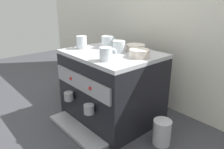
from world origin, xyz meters
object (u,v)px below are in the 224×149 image
at_px(ceramic_bowl_0, 139,53).
at_px(milk_pitcher, 162,132).
at_px(ceramic_cup_0, 106,54).
at_px(ceramic_cup_2, 82,42).
at_px(ceramic_bowl_1, 135,48).
at_px(coffee_grinder, 72,71).
at_px(espresso_machine, 111,86).
at_px(ceramic_cup_1, 108,42).
at_px(ceramic_cup_3, 119,46).

xyz_separation_m(ceramic_bowl_0, milk_pitcher, (0.20, -0.02, -0.39)).
distance_m(ceramic_cup_0, milk_pitcher, 0.51).
height_order(ceramic_cup_0, ceramic_cup_2, ceramic_cup_2).
bearing_deg(ceramic_cup_2, milk_pitcher, 9.17).
bearing_deg(ceramic_bowl_1, coffee_grinder, -167.49).
xyz_separation_m(espresso_machine, coffee_grinder, (-0.50, 0.01, -0.03)).
bearing_deg(milk_pitcher, ceramic_bowl_0, 173.52).
distance_m(ceramic_cup_1, milk_pitcher, 0.64).
distance_m(espresso_machine, ceramic_cup_2, 0.34).
bearing_deg(ceramic_cup_3, coffee_grinder, -177.46).
height_order(ceramic_cup_1, ceramic_bowl_0, ceramic_cup_1).
distance_m(espresso_machine, ceramic_cup_1, 0.28).
relative_size(ceramic_bowl_0, coffee_grinder, 0.29).
height_order(ceramic_bowl_0, coffee_grinder, ceramic_bowl_0).
xyz_separation_m(espresso_machine, ceramic_bowl_0, (0.18, 0.04, 0.24)).
relative_size(coffee_grinder, milk_pitcher, 2.72).
relative_size(espresso_machine, coffee_grinder, 1.47).
xyz_separation_m(ceramic_cup_0, ceramic_bowl_0, (0.07, 0.18, -0.01)).
height_order(espresso_machine, ceramic_cup_0, ceramic_cup_0).
bearing_deg(ceramic_cup_2, coffee_grinder, 163.46).
xyz_separation_m(ceramic_cup_3, coffee_grinder, (-0.53, -0.02, -0.29)).
distance_m(ceramic_bowl_0, milk_pitcher, 0.44).
bearing_deg(ceramic_bowl_1, ceramic_bowl_0, -38.74).
height_order(coffee_grinder, milk_pitcher, coffee_grinder).
distance_m(ceramic_cup_2, milk_pitcher, 0.72).
distance_m(ceramic_cup_3, milk_pitcher, 0.54).
distance_m(ceramic_cup_0, ceramic_cup_2, 0.33).
relative_size(ceramic_cup_1, coffee_grinder, 0.32).
xyz_separation_m(ceramic_bowl_0, coffee_grinder, (-0.68, -0.03, -0.27)).
bearing_deg(ceramic_cup_3, espresso_machine, -126.94).
bearing_deg(ceramic_cup_2, ceramic_cup_0, -10.66).
height_order(espresso_machine, milk_pitcher, espresso_machine).
bearing_deg(ceramic_bowl_0, milk_pitcher, -6.48).
bearing_deg(espresso_machine, ceramic_cup_1, 149.10).
height_order(ceramic_cup_2, coffee_grinder, ceramic_cup_2).
xyz_separation_m(ceramic_bowl_1, coffee_grinder, (-0.57, -0.13, -0.27)).
relative_size(ceramic_bowl_1, coffee_grinder, 0.31).
relative_size(ceramic_bowl_1, milk_pitcher, 0.84).
distance_m(ceramic_cup_1, ceramic_cup_3, 0.13).
height_order(ceramic_cup_2, ceramic_bowl_0, ceramic_cup_2).
xyz_separation_m(ceramic_cup_1, ceramic_cup_2, (-0.10, -0.14, 0.00)).
height_order(espresso_machine, ceramic_cup_3, ceramic_cup_3).
height_order(ceramic_bowl_1, milk_pitcher, ceramic_bowl_1).
height_order(ceramic_cup_0, ceramic_bowl_0, ceramic_cup_0).
distance_m(ceramic_bowl_1, milk_pitcher, 0.52).
height_order(espresso_machine, ceramic_cup_2, ceramic_cup_2).
height_order(espresso_machine, coffee_grinder, espresso_machine).
xyz_separation_m(ceramic_cup_2, ceramic_bowl_1, (0.27, 0.21, -0.02)).
xyz_separation_m(ceramic_cup_1, coffee_grinder, (-0.40, -0.05, -0.29)).
bearing_deg(ceramic_cup_2, ceramic_cup_1, 52.45).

